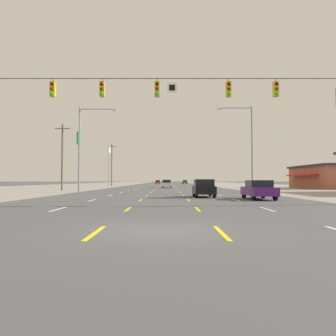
# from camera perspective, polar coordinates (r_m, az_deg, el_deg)

# --- Properties ---
(ground_plane) EXTENTS (572.00, 572.00, 0.00)m
(ground_plane) POSITION_cam_1_polar(r_m,az_deg,el_deg) (75.78, 0.04, -3.20)
(ground_plane) COLOR #4C4C4F
(lot_apron_left) EXTENTS (28.00, 440.00, 0.01)m
(lot_apron_left) POSITION_cam_1_polar(r_m,az_deg,el_deg) (79.80, -18.05, -3.04)
(lot_apron_left) COLOR gray
(lot_apron_left) RESTS_ON ground
(lot_apron_right) EXTENTS (28.00, 440.00, 0.01)m
(lot_apron_right) POSITION_cam_1_polar(r_m,az_deg,el_deg) (79.64, 18.17, -3.04)
(lot_apron_right) COLOR gray
(lot_apron_right) RESTS_ON ground
(lane_markings) EXTENTS (10.64, 227.60, 0.01)m
(lane_markings) POSITION_cam_1_polar(r_m,az_deg,el_deg) (114.28, 0.11, -2.82)
(lane_markings) COLOR white
(lane_markings) RESTS_ON ground
(signal_span_wire) EXTENTS (25.37, 0.53, 8.85)m
(signal_span_wire) POSITION_cam_1_polar(r_m,az_deg,el_deg) (20.63, -0.52, 8.54)
(signal_span_wire) COLOR brown
(signal_span_wire) RESTS_ON ground
(sedan_far_right_nearest) EXTENTS (1.80, 4.50, 1.46)m
(sedan_far_right_nearest) POSITION_cam_1_polar(r_m,az_deg,el_deg) (26.35, 15.49, -3.56)
(sedan_far_right_nearest) COLOR #4C196B
(sedan_far_right_nearest) RESTS_ON ground
(hatchback_inner_right_near) EXTENTS (1.72, 3.90, 1.54)m
(hatchback_inner_right_near) POSITION_cam_1_polar(r_m,az_deg,el_deg) (28.94, 6.37, -3.43)
(hatchback_inner_right_near) COLOR black
(hatchback_inner_right_near) RESTS_ON ground
(hatchback_center_turn_mid) EXTENTS (1.72, 3.90, 1.54)m
(hatchback_center_turn_mid) POSITION_cam_1_polar(r_m,az_deg,el_deg) (63.68, 0.00, -2.71)
(hatchback_center_turn_mid) COLOR silver
(hatchback_center_turn_mid) RESTS_ON ground
(sedan_inner_left_midfar) EXTENTS (1.80, 4.50, 1.46)m
(sedan_inner_left_midfar) POSITION_cam_1_polar(r_m,az_deg,el_deg) (130.61, -1.52, -2.40)
(sedan_inner_left_midfar) COLOR maroon
(sedan_inner_left_midfar) RESTS_ON ground
(sedan_far_right_far) EXTENTS (1.80, 4.50, 1.46)m
(sedan_far_right_far) POSITION_cam_1_polar(r_m,az_deg,el_deg) (132.15, 3.13, -2.40)
(sedan_far_right_far) COLOR #235B2D
(sedan_far_right_far) RESTS_ON ground
(hatchback_center_turn_farther) EXTENTS (1.72, 3.90, 1.54)m
(hatchback_center_turn_farther) POSITION_cam_1_polar(r_m,az_deg,el_deg) (134.37, 0.16, -2.38)
(hatchback_center_turn_farther) COLOR navy
(hatchback_center_turn_farther) RESTS_ON ground
(pole_sign_left_row_1) EXTENTS (0.24, 2.06, 9.80)m
(pole_sign_left_row_1) POSITION_cam_1_polar(r_m,az_deg,el_deg) (60.24, -14.77, 3.69)
(pole_sign_left_row_1) COLOR gray
(pole_sign_left_row_1) RESTS_ON ground
(pole_sign_left_row_2) EXTENTS (0.24, 2.18, 9.52)m
(pole_sign_left_row_2) POSITION_cam_1_polar(r_m,az_deg,el_deg) (81.99, -9.78, 1.94)
(pole_sign_left_row_2) COLOR gray
(pole_sign_left_row_2) RESTS_ON ground
(streetlight_left_row_0) EXTENTS (4.48, 0.26, 10.10)m
(streetlight_left_row_0) POSITION_cam_1_polar(r_m,az_deg,el_deg) (40.44, -14.06, 4.22)
(streetlight_left_row_0) COLOR gray
(streetlight_left_row_0) RESTS_ON ground
(streetlight_right_row_0) EXTENTS (4.18, 0.26, 10.22)m
(streetlight_right_row_0) POSITION_cam_1_polar(r_m,az_deg,el_deg) (40.33, 13.87, 4.28)
(streetlight_right_row_0) COLOR gray
(streetlight_right_row_0) RESTS_ON ground
(utility_pole_left_row_0) EXTENTS (2.20, 0.26, 9.46)m
(utility_pole_left_row_0) POSITION_cam_1_polar(r_m,az_deg,el_deg) (49.87, -17.40, 1.98)
(utility_pole_left_row_0) COLOR brown
(utility_pole_left_row_0) RESTS_ON ground
(utility_pole_left_row_1) EXTENTS (2.20, 0.26, 10.32)m
(utility_pole_left_row_1) POSITION_cam_1_polar(r_m,az_deg,el_deg) (82.10, -9.36, 0.65)
(utility_pole_left_row_1) COLOR brown
(utility_pole_left_row_1) RESTS_ON ground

